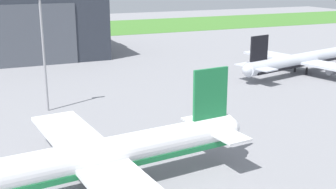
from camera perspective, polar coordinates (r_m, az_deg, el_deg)
name	(u,v)px	position (r m, az deg, el deg)	size (l,w,h in m)	color
ground_plane	(109,170)	(59.73, -7.70, -9.70)	(440.00, 440.00, 0.00)	gray
grass_field_strip	(16,32)	(204.92, -19.22, 7.72)	(440.00, 56.00, 0.08)	#447D2F
airliner_far_left	(305,60)	(119.60, 17.50, 4.37)	(45.38, 36.63, 11.28)	silver
airliner_near_right	(90,159)	(52.55, -10.14, -8.32)	(43.81, 38.90, 13.38)	white
apron_light_mast	(43,46)	(83.53, -16.01, 6.15)	(2.40, 0.50, 21.61)	#99999E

